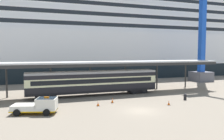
% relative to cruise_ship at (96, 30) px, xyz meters
% --- Properties ---
extents(ground_plane, '(400.00, 400.00, 0.00)m').
position_rel_cruise_ship_xyz_m(ground_plane, '(-6.12, -43.22, -14.10)').
color(ground_plane, '#6F6456').
extents(cruise_ship, '(134.15, 25.16, 40.19)m').
position_rel_cruise_ship_xyz_m(cruise_ship, '(0.00, 0.00, 0.00)').
color(cruise_ship, black).
rests_on(cruise_ship, ground).
extents(platform_canopy, '(47.68, 5.08, 5.68)m').
position_rel_cruise_ship_xyz_m(platform_canopy, '(-8.94, -31.02, -8.69)').
color(platform_canopy, '#B8B8B8').
rests_on(platform_canopy, ground).
extents(train_carriage, '(21.83, 2.81, 4.11)m').
position_rel_cruise_ship_xyz_m(train_carriage, '(-8.94, -31.46, -11.79)').
color(train_carriage, black).
rests_on(train_carriage, ground).
extents(service_truck, '(5.56, 3.46, 2.02)m').
position_rel_cruise_ship_xyz_m(service_truck, '(-18.03, -40.42, -13.11)').
color(service_truck, silver).
rests_on(service_truck, ground).
extents(traffic_cone_near, '(0.36, 0.36, 0.61)m').
position_rel_cruise_ship_xyz_m(traffic_cone_near, '(-1.07, -41.74, -13.80)').
color(traffic_cone_near, black).
rests_on(traffic_cone_near, ground).
extents(traffic_cone_mid, '(0.36, 0.36, 0.76)m').
position_rel_cruise_ship_xyz_m(traffic_cone_mid, '(-7.93, -37.86, -13.72)').
color(traffic_cone_mid, black).
rests_on(traffic_cone_mid, ground).
extents(traffic_cone_far, '(0.36, 0.36, 0.67)m').
position_rel_cruise_ship_xyz_m(traffic_cone_far, '(-10.39, -39.02, -13.77)').
color(traffic_cone_far, black).
rests_on(traffic_cone_far, ground).
extents(dockside_crane, '(12.88, 4.40, 60.90)m').
position_rel_cruise_ship_xyz_m(dockside_crane, '(22.01, -21.81, 5.26)').
color(dockside_crane, '#595960').
rests_on(dockside_crane, ground).
extents(quay_bollard, '(0.48, 0.48, 0.96)m').
position_rel_cruise_ship_xyz_m(quay_bollard, '(3.22, -39.61, -13.58)').
color(quay_bollard, black).
rests_on(quay_bollard, ground).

